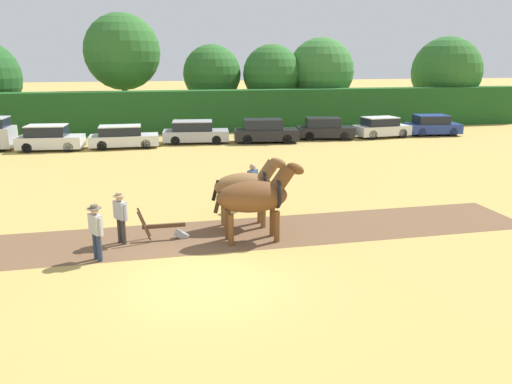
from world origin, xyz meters
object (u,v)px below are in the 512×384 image
at_px(tree_right, 446,72).
at_px(parked_car_left, 50,138).
at_px(parked_car_far_right, 381,127).
at_px(tree_center_left, 212,74).
at_px(draft_horse_lead_left, 256,196).
at_px(tree_left, 122,52).
at_px(parked_car_center_right, 265,131).
at_px(plow, 168,229).
at_px(farmer_beside_team, 253,182).
at_px(parked_car_right, 324,129).
at_px(tree_center, 272,74).
at_px(farmer_at_plow, 120,214).
at_px(tree_center_right, 321,71).
at_px(parked_car_center_left, 123,137).
at_px(parked_car_center, 195,132).
at_px(draft_horse_lead_right, 246,186).
at_px(parked_car_end_right, 432,125).
at_px(farmer_onlooker_left, 96,228).

distance_m(tree_right, parked_car_left, 34.09).
bearing_deg(parked_car_far_right, parked_car_left, 175.52).
xyz_separation_m(tree_center_left, draft_horse_lead_left, (-2.57, -29.16, -2.83)).
xyz_separation_m(tree_left, parked_car_center_right, (9.43, -10.17, -5.29)).
distance_m(draft_horse_lead_left, plow, 2.98).
bearing_deg(farmer_beside_team, parked_car_right, 101.64).
distance_m(tree_center, parked_car_left, 19.47).
bearing_deg(parked_car_right, farmer_at_plow, -114.72).
bearing_deg(tree_center, tree_center_right, -0.92).
height_order(parked_car_center_left, parked_car_far_right, parked_car_far_right).
xyz_separation_m(plow, parked_car_center_right, (7.37, 17.74, 0.44)).
relative_size(tree_center_left, parked_car_left, 1.67).
bearing_deg(tree_center_left, parked_car_center_right, -78.84).
xyz_separation_m(tree_center, plow, (-10.20, -27.21, -3.95)).
bearing_deg(tree_left, draft_horse_lead_left, -80.58).
bearing_deg(tree_center, parked_car_left, -150.14).
distance_m(tree_center, parked_car_center_left, 15.93).
relative_size(parked_car_left, parked_car_right, 0.96).
height_order(tree_center_right, parked_car_center_left, tree_center_right).
bearing_deg(tree_center_left, tree_center, -14.32).
height_order(tree_right, draft_horse_lead_left, tree_right).
xyz_separation_m(tree_center_right, parked_car_center, (-11.91, -8.66, -3.75)).
height_order(tree_center_right, parked_car_right, tree_center_right).
height_order(tree_left, parked_car_center_right, tree_left).
xyz_separation_m(draft_horse_lead_right, farmer_beside_team, (0.64, 1.98, -0.38)).
xyz_separation_m(draft_horse_lead_left, parked_car_center_left, (-4.66, 18.28, -0.75)).
height_order(tree_center_right, tree_right, tree_right).
bearing_deg(parked_car_end_right, parked_car_center_right, -170.59).
bearing_deg(parked_car_left, farmer_onlooker_left, -71.43).
bearing_deg(parked_car_far_right, draft_horse_lead_left, -131.09).
bearing_deg(draft_horse_lead_left, parked_car_center_right, 75.51).
height_order(tree_center_right, parked_car_end_right, tree_center_right).
bearing_deg(parked_car_end_right, draft_horse_lead_left, -125.94).
relative_size(farmer_beside_team, parked_car_center_right, 0.39).
relative_size(plow, parked_car_right, 0.38).
bearing_deg(tree_center_right, farmer_at_plow, -120.46).
xyz_separation_m(tree_center_left, draft_horse_lead_right, (-2.58, -27.75, -2.86)).
bearing_deg(parked_car_far_right, farmer_onlooker_left, -138.59).
relative_size(parked_car_center, parked_car_center_right, 1.01).
bearing_deg(parked_car_center_right, parked_car_center_left, -171.36).
bearing_deg(plow, draft_horse_lead_left, -14.75).
distance_m(tree_center_right, plow, 31.09).
height_order(farmer_beside_team, parked_car_end_right, farmer_beside_team).
xyz_separation_m(tree_left, tree_right, (28.40, -1.44, -1.68)).
height_order(tree_left, tree_center_right, tree_left).
bearing_deg(farmer_at_plow, parked_car_left, 69.78).
bearing_deg(parked_car_center, farmer_at_plow, -95.89).
height_order(draft_horse_lead_right, farmer_beside_team, draft_horse_lead_right).
xyz_separation_m(plow, farmer_at_plow, (-1.41, -0.08, 0.62)).
bearing_deg(plow, parked_car_far_right, 48.09).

